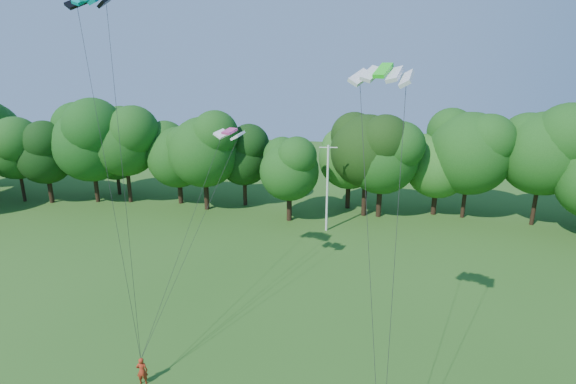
# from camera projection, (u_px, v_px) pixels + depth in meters

# --- Properties ---
(utility_pole) EXTENTS (1.75, 0.32, 8.80)m
(utility_pole) POSITION_uv_depth(u_px,v_px,m) (327.00, 188.00, 44.41)
(utility_pole) COLOR silver
(utility_pole) RESTS_ON ground
(kite_flyer_left) EXTENTS (0.68, 0.54, 1.61)m
(kite_flyer_left) POSITION_uv_depth(u_px,v_px,m) (142.00, 371.00, 24.14)
(kite_flyer_left) COLOR #AE2C16
(kite_flyer_left) RESTS_ON ground
(kite_green) EXTENTS (2.87, 2.02, 0.64)m
(kite_green) POSITION_uv_depth(u_px,v_px,m) (383.00, 70.00, 19.19)
(kite_green) COLOR #26E722
(kite_green) RESTS_ON ground
(kite_pink) EXTENTS (2.21, 1.57, 0.33)m
(kite_pink) POSITION_uv_depth(u_px,v_px,m) (229.00, 131.00, 29.60)
(kite_pink) COLOR #D23A89
(kite_pink) RESTS_ON ground
(tree_back_west) EXTENTS (9.52, 9.52, 13.85)m
(tree_back_west) POSITION_uv_depth(u_px,v_px,m) (89.00, 131.00, 52.16)
(tree_back_west) COLOR #321D14
(tree_back_west) RESTS_ON ground
(tree_back_center) EXTENTS (8.57, 8.57, 12.46)m
(tree_back_center) POSITION_uv_depth(u_px,v_px,m) (367.00, 146.00, 47.76)
(tree_back_center) COLOR black
(tree_back_center) RESTS_ON ground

